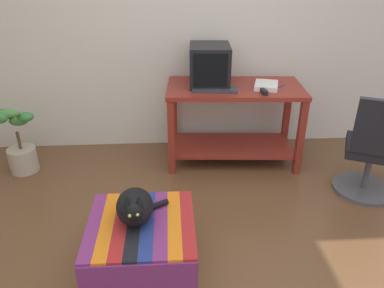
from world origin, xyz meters
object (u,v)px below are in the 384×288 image
stapler (264,92)px  keyboard (215,90)px  tv_monitor (210,65)px  book (266,85)px  cat (135,207)px  ottoman_with_blanket (143,248)px  potted_plant (18,144)px  office_chair (373,154)px  desk (234,111)px

stapler → keyboard: bearing=159.0°
tv_monitor → book: 0.55m
keyboard → stapler: stapler is taller
keyboard → cat: (-0.62, -1.31, -0.29)m
keyboard → ottoman_with_blanket: bearing=-107.5°
potted_plant → office_chair: size_ratio=0.74×
tv_monitor → cat: size_ratio=1.32×
book → stapler: book is taller
potted_plant → stapler: stapler is taller
cat → potted_plant: (-1.18, 1.32, -0.21)m
keyboard → stapler: size_ratio=3.64×
tv_monitor → keyboard: 0.26m
tv_monitor → book: size_ratio=1.73×
book → potted_plant: 2.34m
keyboard → office_chair: size_ratio=0.45×
tv_monitor → keyboard: size_ratio=1.12×
cat → office_chair: office_chair is taller
cat → tv_monitor: bearing=64.8°
book → ottoman_with_blanket: (-1.07, -1.40, -0.59)m
tv_monitor → potted_plant: tv_monitor is taller
ottoman_with_blanket → desk: bearing=61.5°
tv_monitor → cat: tv_monitor is taller
tv_monitor → cat: 1.69m
book → stapler: (-0.06, -0.17, -0.00)m
potted_plant → keyboard: bearing=-0.3°
book → cat: 1.79m
desk → potted_plant: bearing=-172.7°
cat → office_chair: 2.02m
stapler → tv_monitor: bearing=138.7°
desk → stapler: (0.21, -0.24, 0.26)m
desk → ottoman_with_blanket: desk is taller
cat → office_chair: bearing=18.2°
desk → ottoman_with_blanket: size_ratio=1.94×
cat → stapler: 1.62m
book → cat: book is taller
ottoman_with_blanket → stapler: 1.70m
office_chair → cat: bearing=46.9°
tv_monitor → potted_plant: (-1.78, -0.19, -0.66)m
keyboard → book: (0.48, 0.06, 0.01)m
potted_plant → stapler: size_ratio=6.00×
ottoman_with_blanket → cat: bearing=137.4°
tv_monitor → ottoman_with_blanket: (-0.57, -1.54, -0.74)m
book → ottoman_with_blanket: 1.86m
office_chair → ottoman_with_blanket: bearing=48.0°
tv_monitor → stapler: tv_monitor is taller
keyboard → potted_plant: 1.87m
desk → cat: 1.66m
cat → potted_plant: size_ratio=0.52×
tv_monitor → office_chair: (1.27, -0.76, -0.55)m
cat → office_chair: size_ratio=0.38×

